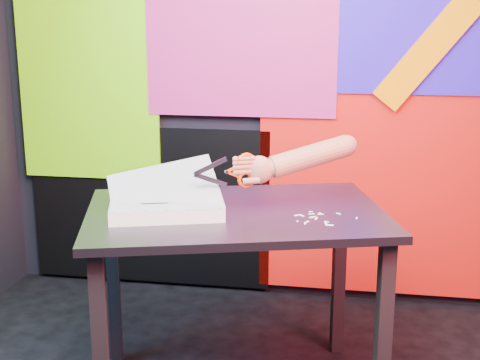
# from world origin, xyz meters

# --- Properties ---
(room) EXTENTS (3.01, 3.01, 2.71)m
(room) POSITION_xyz_m (0.00, 0.00, 1.35)
(room) COLOR black
(room) RESTS_ON ground
(backdrop) EXTENTS (2.88, 0.05, 2.08)m
(backdrop) POSITION_xyz_m (0.06, 1.46, 0.96)
(backdrop) COLOR red
(backdrop) RESTS_ON ground
(work_table) EXTENTS (1.24, 0.99, 0.75)m
(work_table) POSITION_xyz_m (-0.10, 0.48, 0.65)
(work_table) COLOR black
(work_table) RESTS_ON ground
(printout_stack) EXTENTS (0.48, 0.40, 0.21)m
(printout_stack) POSITION_xyz_m (-0.34, 0.41, 0.78)
(printout_stack) COLOR white
(printout_stack) RESTS_ON work_table
(scissors) EXTENTS (0.21, 0.11, 0.13)m
(scissors) POSITION_xyz_m (-0.08, 0.49, 0.90)
(scissors) COLOR #ACB0C0
(scissors) RESTS_ON printout_stack
(hand_forearm) EXTENTS (0.43, 0.25, 0.16)m
(hand_forearm) POSITION_xyz_m (0.13, 0.59, 0.93)
(hand_forearm) COLOR #B86A4E
(hand_forearm) RESTS_ON work_table
(paper_clippings) EXTENTS (0.22, 0.16, 0.00)m
(paper_clippings) POSITION_xyz_m (0.20, 0.43, 0.75)
(paper_clippings) COLOR white
(paper_clippings) RESTS_ON work_table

